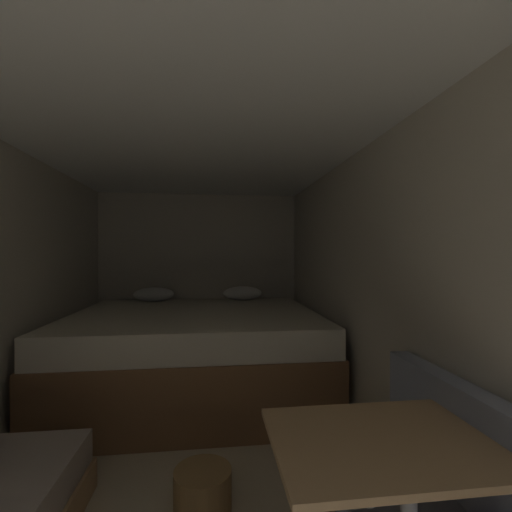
{
  "coord_description": "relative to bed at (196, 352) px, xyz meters",
  "views": [
    {
      "loc": [
        0.16,
        -0.67,
        1.39
      ],
      "look_at": [
        0.53,
        2.31,
        1.37
      ],
      "focal_mm": 24.72,
      "sensor_mm": 36.0,
      "label": 1
    }
  ],
  "objects": [
    {
      "name": "dinette_table",
      "position": [
        0.76,
        -2.36,
        0.23
      ],
      "size": [
        0.8,
        0.56,
        0.75
      ],
      "color": "tan",
      "rests_on": "ground"
    },
    {
      "name": "wall_back",
      "position": [
        0.0,
        1.06,
        0.66
      ],
      "size": [
        2.58,
        0.05,
        2.15
      ],
      "primitive_type": "cube",
      "color": "beige",
      "rests_on": "ground"
    },
    {
      "name": "wall_right",
      "position": [
        1.26,
        -1.28,
        0.66
      ],
      "size": [
        0.05,
        4.61,
        2.15
      ],
      "primitive_type": "cube",
      "color": "beige",
      "rests_on": "ground"
    },
    {
      "name": "bed",
      "position": [
        0.0,
        0.0,
        0.0
      ],
      "size": [
        2.36,
        1.98,
        0.99
      ],
      "color": "brown",
      "rests_on": "ground"
    },
    {
      "name": "ceiling_slab",
      "position": [
        0.0,
        -1.28,
        1.76
      ],
      "size": [
        2.58,
        4.61,
        0.05
      ],
      "primitive_type": "cube",
      "color": "white",
      "rests_on": "wall_left"
    },
    {
      "name": "ground_plane",
      "position": [
        0.0,
        -1.28,
        -0.41
      ],
      "size": [
        6.61,
        6.61,
        0.0
      ],
      "primitive_type": "plane",
      "color": "beige"
    },
    {
      "name": "wicker_basket",
      "position": [
        0.11,
        -1.61,
        -0.3
      ],
      "size": [
        0.31,
        0.31,
        0.22
      ],
      "color": "olive",
      "rests_on": "ground"
    }
  ]
}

